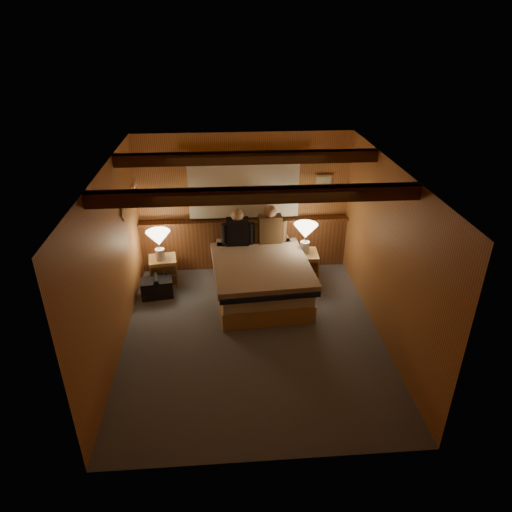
{
  "coord_description": "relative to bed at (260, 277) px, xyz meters",
  "views": [
    {
      "loc": [
        -0.36,
        -5.24,
        3.99
      ],
      "look_at": [
        0.08,
        0.4,
        1.05
      ],
      "focal_mm": 32.0,
      "sensor_mm": 36.0,
      "label": 1
    }
  ],
  "objects": [
    {
      "name": "bed",
      "position": [
        0.0,
        0.0,
        0.0
      ],
      "size": [
        1.59,
        1.98,
        0.64
      ],
      "rotation": [
        0.0,
        0.0,
        0.07
      ],
      "color": "tan",
      "rests_on": "floor"
    },
    {
      "name": "person_right",
      "position": [
        0.22,
        0.66,
        0.58
      ],
      "size": [
        0.56,
        0.24,
        0.68
      ],
      "rotation": [
        0.0,
        0.0,
        0.04
      ],
      "color": "#513920",
      "rests_on": "bed"
    },
    {
      "name": "nightstand_right",
      "position": [
        0.74,
        0.36,
        -0.06
      ],
      "size": [
        0.52,
        0.47,
        0.55
      ],
      "rotation": [
        0.0,
        0.0,
        -0.04
      ],
      "color": "tan",
      "rests_on": "floor"
    },
    {
      "name": "wall_front",
      "position": [
        -0.19,
        -3.15,
        0.87
      ],
      "size": [
        3.6,
        0.0,
        3.6
      ],
      "primitive_type": "plane",
      "rotation": [
        -1.57,
        0.0,
        0.0
      ],
      "color": "#C58046",
      "rests_on": "floor"
    },
    {
      "name": "ceiling_beams",
      "position": [
        -0.19,
        -0.9,
        1.98
      ],
      "size": [
        3.6,
        1.65,
        0.16
      ],
      "color": "#4D2B13",
      "rests_on": "ceiling"
    },
    {
      "name": "wall_left",
      "position": [
        -1.99,
        -1.05,
        0.87
      ],
      "size": [
        0.0,
        4.2,
        4.2
      ],
      "primitive_type": "plane",
      "rotation": [
        1.57,
        0.0,
        1.57
      ],
      "color": "#C58046",
      "rests_on": "floor"
    },
    {
      "name": "wall_right",
      "position": [
        1.61,
        -1.05,
        0.87
      ],
      "size": [
        0.0,
        4.2,
        4.2
      ],
      "primitive_type": "plane",
      "rotation": [
        1.57,
        0.0,
        -1.57
      ],
      "color": "#C58046",
      "rests_on": "floor"
    },
    {
      "name": "nightstand_left",
      "position": [
        -1.58,
        0.48,
        -0.09
      ],
      "size": [
        0.49,
        0.45,
        0.48
      ],
      "rotation": [
        0.0,
        0.0,
        0.13
      ],
      "color": "tan",
      "rests_on": "floor"
    },
    {
      "name": "lamp_right",
      "position": [
        0.77,
        0.39,
        0.57
      ],
      "size": [
        0.39,
        0.39,
        0.51
      ],
      "color": "silver",
      "rests_on": "nightstand_right"
    },
    {
      "name": "lamp_left",
      "position": [
        -1.61,
        0.44,
        0.51
      ],
      "size": [
        0.39,
        0.39,
        0.5
      ],
      "color": "silver",
      "rests_on": "nightstand_left"
    },
    {
      "name": "person_left",
      "position": [
        -0.33,
        0.61,
        0.56
      ],
      "size": [
        0.54,
        0.22,
        0.65
      ],
      "rotation": [
        0.0,
        0.0,
        -0.01
      ],
      "color": "black",
      "rests_on": "bed"
    },
    {
      "name": "duffel_bag",
      "position": [
        -1.66,
        0.1,
        -0.18
      ],
      "size": [
        0.54,
        0.37,
        0.36
      ],
      "rotation": [
        0.0,
        0.0,
        0.15
      ],
      "color": "black",
      "rests_on": "floor"
    },
    {
      "name": "coat_rail",
      "position": [
        -1.91,
        0.53,
        1.33
      ],
      "size": [
        0.05,
        0.55,
        0.24
      ],
      "color": "silver",
      "rests_on": "wall_left"
    },
    {
      "name": "wall_back",
      "position": [
        -0.19,
        1.05,
        0.87
      ],
      "size": [
        3.6,
        0.0,
        3.6
      ],
      "primitive_type": "plane",
      "rotation": [
        1.57,
        0.0,
        0.0
      ],
      "color": "#C58046",
      "rests_on": "floor"
    },
    {
      "name": "curtain_window",
      "position": [
        -0.19,
        0.98,
        1.19
      ],
      "size": [
        2.18,
        0.09,
        1.11
      ],
      "color": "#4D2B13",
      "rests_on": "wall_back"
    },
    {
      "name": "ceiling",
      "position": [
        -0.19,
        -1.05,
        2.07
      ],
      "size": [
        4.2,
        4.2,
        0.0
      ],
      "primitive_type": "plane",
      "rotation": [
        3.14,
        0.0,
        0.0
      ],
      "color": "#CA884B",
      "rests_on": "wall_back"
    },
    {
      "name": "wainscot",
      "position": [
        -0.19,
        0.99,
        0.15
      ],
      "size": [
        3.6,
        0.23,
        0.94
      ],
      "color": "brown",
      "rests_on": "wall_back"
    },
    {
      "name": "floor",
      "position": [
        -0.19,
        -1.05,
        -0.33
      ],
      "size": [
        4.2,
        4.2,
        0.0
      ],
      "primitive_type": "plane",
      "color": "#4C505A",
      "rests_on": "ground"
    },
    {
      "name": "framed_print",
      "position": [
        1.16,
        1.03,
        1.22
      ],
      "size": [
        0.3,
        0.04,
        0.25
      ],
      "color": "#A98354",
      "rests_on": "wall_back"
    }
  ]
}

